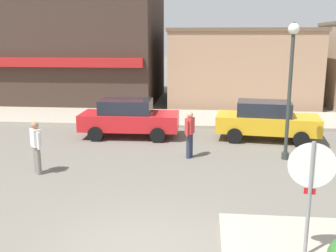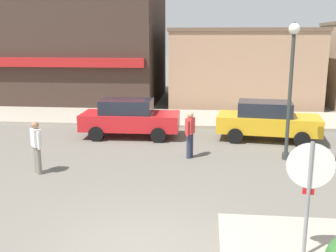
{
  "view_description": "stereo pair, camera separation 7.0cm",
  "coord_description": "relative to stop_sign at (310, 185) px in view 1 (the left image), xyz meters",
  "views": [
    {
      "loc": [
        1.12,
        -6.68,
        4.03
      ],
      "look_at": [
        0.05,
        4.5,
        1.5
      ],
      "focal_mm": 42.0,
      "sensor_mm": 36.0,
      "label": 1
    },
    {
      "loc": [
        1.19,
        -6.68,
        4.03
      ],
      "look_at": [
        0.05,
        4.5,
        1.5
      ],
      "focal_mm": 42.0,
      "sensor_mm": 36.0,
      "label": 2
    }
  ],
  "objects": [
    {
      "name": "kerb_far",
      "position": [
        -2.99,
        12.64,
        -1.44
      ],
      "size": [
        80.0,
        4.0,
        0.15
      ],
      "primitive_type": "cube",
      "color": "#A89E8C",
      "rests_on": "ground"
    },
    {
      "name": "stop_sign",
      "position": [
        0.0,
        0.0,
        0.0
      ],
      "size": [
        0.81,
        0.13,
        2.3
      ],
      "color": "gray",
      "rests_on": "ground"
    },
    {
      "name": "lamp_post",
      "position": [
        0.87,
        6.41,
        1.44
      ],
      "size": [
        0.36,
        0.36,
        4.54
      ],
      "color": "#333833",
      "rests_on": "ground"
    },
    {
      "name": "parked_car_nearest",
      "position": [
        -5.0,
        8.95,
        -0.71
      ],
      "size": [
        4.03,
        1.94,
        1.56
      ],
      "color": "red",
      "rests_on": "ground"
    },
    {
      "name": "parked_car_second",
      "position": [
        0.59,
        9.01,
        -0.71
      ],
      "size": [
        4.17,
        2.23,
        1.56
      ],
      "color": "gold",
      "rests_on": "ground"
    },
    {
      "name": "pedestrian_crossing_near",
      "position": [
        -6.88,
        4.2,
        -0.65
      ],
      "size": [
        0.44,
        0.46,
        1.61
      ],
      "color": "gray",
      "rests_on": "ground"
    },
    {
      "name": "pedestrian_crossing_far",
      "position": [
        -2.37,
        6.28,
        -0.65
      ],
      "size": [
        0.33,
        0.55,
        1.61
      ],
      "color": "#2D334C",
      "rests_on": "ground"
    },
    {
      "name": "building_corner_shop",
      "position": [
        -9.98,
        18.71,
        2.76
      ],
      "size": [
        10.23,
        8.63,
        8.54
      ],
      "color": "#3D2D26",
      "rests_on": "ground"
    },
    {
      "name": "building_storefront_left_near",
      "position": [
        0.27,
        19.17,
        0.77
      ],
      "size": [
        8.76,
        7.98,
        4.57
      ],
      "color": "tan",
      "rests_on": "ground"
    }
  ]
}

